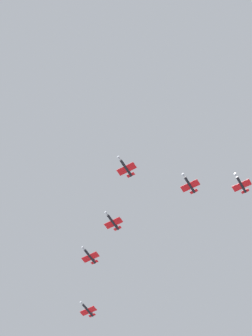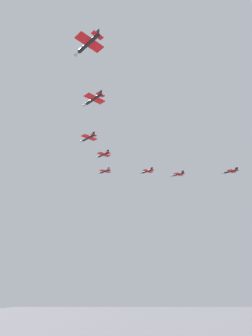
# 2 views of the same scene
# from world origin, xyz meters

# --- Properties ---
(jet_lead) EXTENTS (8.29, 11.33, 2.36)m
(jet_lead) POSITION_xyz_m (-3.67, -19.65, 211.17)
(jet_lead) COLOR black
(jet_port_inner) EXTENTS (8.29, 11.33, 2.36)m
(jet_port_inner) POSITION_xyz_m (13.18, 3.17, 211.73)
(jet_port_inner) COLOR black
(jet_starboard_inner) EXTENTS (8.29, 11.33, 2.36)m
(jet_starboard_inner) POSITION_xyz_m (-24.50, -0.39, 210.62)
(jet_starboard_inner) COLOR black
(jet_port_outer) EXTENTS (8.29, 11.33, 2.36)m
(jet_port_outer) POSITION_xyz_m (30.97, 16.11, 212.20)
(jet_port_outer) COLOR black
(jet_starboard_outer) EXTENTS (8.29, 11.33, 2.36)m
(jet_starboard_outer) POSITION_xyz_m (-44.40, 8.98, 210.14)
(jet_starboard_outer) COLOR black
(jet_center_rear) EXTENTS (8.29, 11.33, 2.36)m
(jet_center_rear) POSITION_xyz_m (47.14, 46.14, 212.37)
(jet_center_rear) COLOR black
(jet_port_trail) EXTENTS (8.29, 11.33, 2.36)m
(jet_port_trail) POSITION_xyz_m (-65.91, 35.45, 209.97)
(jet_port_trail) COLOR black
(jet_starboard_trail) EXTENTS (8.29, 11.33, 2.36)m
(jet_starboard_trail) POSITION_xyz_m (63.93, 69.69, 211.40)
(jet_starboard_trail) COLOR black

